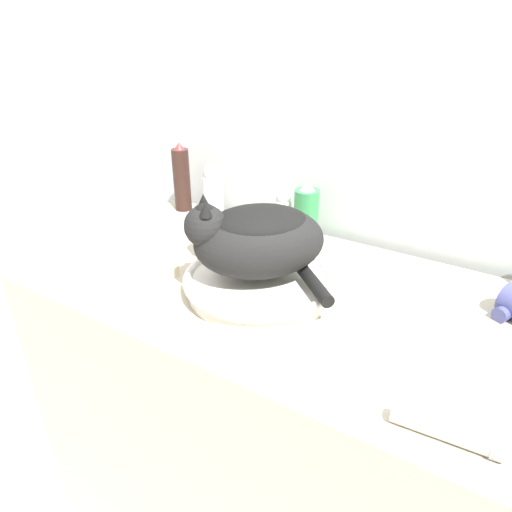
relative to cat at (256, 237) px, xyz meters
The scene contains 11 objects.
wall_back 0.48m from the cat, 84.26° to the left, with size 8.00×0.05×2.40m.
vanity_counter 0.56m from the cat, 49.88° to the left, with size 1.20×0.63×0.85m.
sink_basin 0.11m from the cat, 48.65° to the left, with size 0.34×0.34×0.05m.
cat is the anchor object (origin of this frame).
faucet 0.21m from the cat, 159.67° to the left, with size 0.12×0.07×0.12m.
deodorant_stick 0.33m from the cat, 108.59° to the left, with size 0.05×0.05×0.13m.
lotion_bottle_white 0.47m from the cat, 138.40° to the left, with size 0.06×0.06×0.17m.
hairspray_can_black 0.56m from the cat, 146.66° to the left, with size 0.05×0.05×0.22m.
spray_bottle_trigger 0.32m from the cat, 95.92° to the left, with size 0.07×0.07×0.17m.
cream_tube 0.51m from the cat, 23.63° to the right, with size 0.16×0.04×0.03m.
soap_bar 0.28m from the cat, 168.03° to the right, with size 0.08×0.04×0.02m.
Camera 1 is at (0.42, -0.48, 1.39)m, focal length 32.00 mm.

